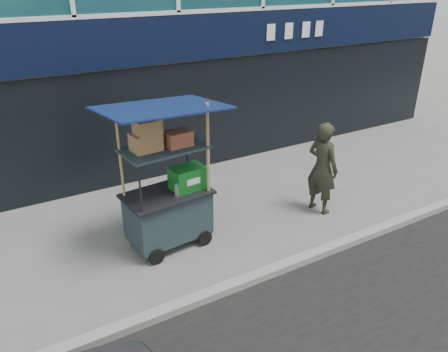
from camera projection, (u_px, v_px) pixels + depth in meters
ground at (290, 257)px, 6.94m from camera, size 80.00×80.00×0.00m
curb at (298, 261)px, 6.76m from camera, size 80.00×0.18×0.12m
vendor_cart at (168, 198)px, 6.96m from camera, size 1.92×1.44×2.44m
vendor_man at (322, 168)px, 7.97m from camera, size 0.54×0.71×1.74m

